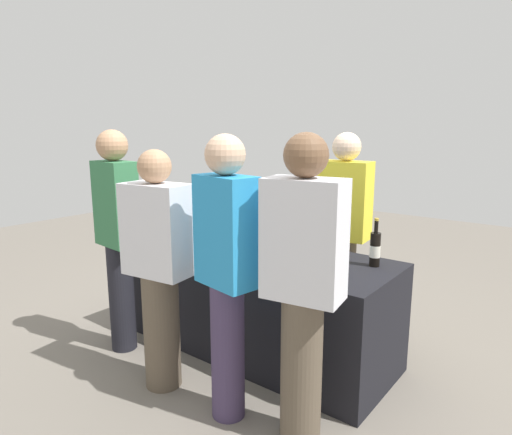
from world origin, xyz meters
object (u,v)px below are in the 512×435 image
object	(u,v)px
wine_bottle_1	(208,220)
guest_3	(303,283)
wine_bottle_3	(334,241)
wine_glass_0	(193,230)
wine_glass_5	(340,258)
wine_glass_3	(237,243)
wine_glass_2	(213,237)
wine_glass_4	(295,254)
wine_bottle_4	(375,249)
wine_bottle_2	(286,234)
guest_1	(159,265)
wine_glass_1	(202,233)
guest_2	(227,268)
guest_0	(118,231)
wine_bottle_0	(201,218)
server_pouring	(343,228)

from	to	relation	value
wine_bottle_1	guest_3	size ratio (longest dim) A/B	0.20
wine_bottle_3	wine_glass_0	world-z (taller)	wine_bottle_3
wine_glass_5	wine_glass_3	bearing A→B (deg)	-172.05
wine_glass_2	wine_bottle_3	bearing A→B (deg)	22.84
wine_glass_4	wine_glass_3	bearing A→B (deg)	179.38
wine_bottle_4	guest_3	bearing A→B (deg)	-91.50
wine_bottle_2	wine_glass_2	world-z (taller)	wine_bottle_2
wine_glass_5	guest_3	size ratio (longest dim) A/B	0.08
wine_bottle_2	guest_1	xyz separation A→B (m)	(-0.32, -0.95, -0.07)
wine_glass_1	guest_3	bearing A→B (deg)	-23.65
wine_glass_3	guest_2	world-z (taller)	guest_2
wine_bottle_2	guest_1	size ratio (longest dim) A/B	0.20
guest_1	wine_bottle_3	bearing A→B (deg)	45.62
wine_bottle_2	guest_0	distance (m)	1.24
wine_bottle_1	guest_3	bearing A→B (deg)	-29.39
wine_glass_3	wine_glass_2	bearing A→B (deg)	169.90
wine_bottle_2	wine_glass_3	size ratio (longest dim) A/B	2.17
wine_bottle_4	wine_glass_4	distance (m)	0.54
wine_bottle_1	wine_bottle_2	world-z (taller)	wine_bottle_1
wine_glass_1	guest_0	bearing A→B (deg)	-125.42
wine_bottle_3	wine_glass_3	bearing A→B (deg)	-144.20
wine_bottle_0	wine_glass_4	world-z (taller)	wine_bottle_0
wine_glass_0	wine_glass_3	xyz separation A→B (m)	(0.55, -0.11, 0.01)
server_pouring	wine_glass_4	bearing A→B (deg)	90.51
wine_glass_0	wine_glass_3	distance (m)	0.56
wine_glass_1	guest_2	size ratio (longest dim) A/B	0.07
wine_bottle_3	server_pouring	size ratio (longest dim) A/B	0.20
wine_glass_4	guest_0	bearing A→B (deg)	-162.37
wine_glass_5	server_pouring	distance (m)	0.80
wine_glass_4	guest_3	world-z (taller)	guest_3
wine_glass_4	guest_3	size ratio (longest dim) A/B	0.09
wine_glass_5	guest_2	distance (m)	0.74
wine_glass_0	wine_glass_2	size ratio (longest dim) A/B	1.04
wine_bottle_4	guest_0	size ratio (longest dim) A/B	0.19
wine_bottle_4	wine_bottle_3	bearing A→B (deg)	178.39
wine_glass_0	guest_0	bearing A→B (deg)	-115.96
wine_bottle_1	server_pouring	xyz separation A→B (m)	(1.03, 0.47, -0.01)
wine_bottle_4	guest_3	size ratio (longest dim) A/B	0.19
wine_bottle_4	wine_glass_2	bearing A→B (deg)	-163.33
wine_glass_0	wine_glass_3	bearing A→B (deg)	-11.06
wine_glass_1	wine_glass_4	xyz separation A→B (m)	(0.92, -0.10, 0.02)
wine_bottle_1	wine_glass_5	bearing A→B (deg)	-10.55
wine_bottle_3	wine_glass_3	size ratio (longest dim) A/B	2.31
wine_bottle_4	server_pouring	bearing A→B (deg)	135.70
wine_glass_5	wine_bottle_4	bearing A→B (deg)	68.90
wine_glass_2	server_pouring	size ratio (longest dim) A/B	0.08
wine_glass_2	wine_glass_3	world-z (taller)	wine_glass_3
wine_bottle_2	wine_glass_3	distance (m)	0.41
wine_glass_1	wine_glass_2	world-z (taller)	wine_glass_2
wine_glass_0	wine_glass_1	world-z (taller)	wine_glass_0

